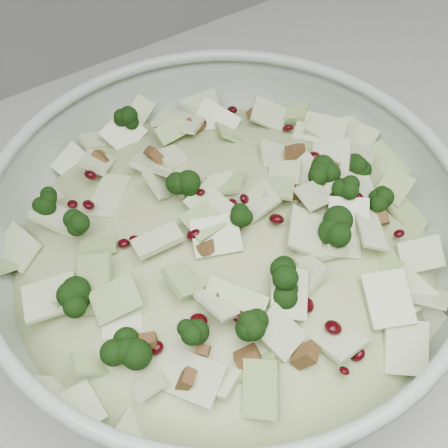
% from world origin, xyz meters
% --- Properties ---
extents(counter, '(3.60, 0.60, 0.90)m').
position_xyz_m(counter, '(0.00, 1.70, 0.45)').
color(counter, beige).
rests_on(counter, floor).
extents(mixing_bowl, '(0.45, 0.45, 0.14)m').
position_xyz_m(mixing_bowl, '(-0.43, 1.60, 0.97)').
color(mixing_bowl, '#AABBAC').
rests_on(mixing_bowl, counter).
extents(salad, '(0.40, 0.40, 0.14)m').
position_xyz_m(salad, '(-0.43, 1.60, 1.00)').
color(salad, '#B1BC81').
rests_on(salad, mixing_bowl).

